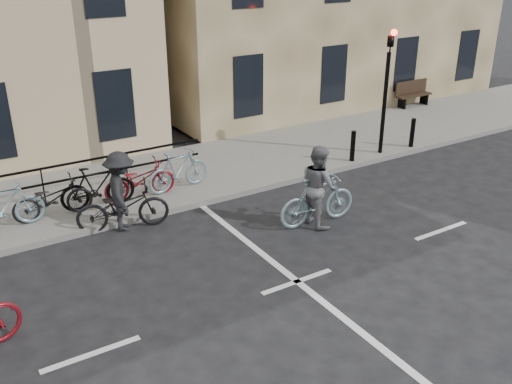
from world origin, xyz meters
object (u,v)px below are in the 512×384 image
cyclist_grey (318,193)px  traffic_light (387,77)px  cyclist_dark (122,200)px  bench (412,92)px

cyclist_grey → traffic_light: bearing=-55.0°
cyclist_grey → cyclist_dark: (-3.88, 2.10, -0.04)m
traffic_light → cyclist_dark: traffic_light is taller
traffic_light → cyclist_dark: bearing=-176.9°
bench → cyclist_dark: bearing=-163.6°
cyclist_dark → cyclist_grey: bearing=-104.2°
cyclist_dark → traffic_light: bearing=-72.7°
bench → cyclist_grey: (-9.16, -5.94, 0.09)m
traffic_light → cyclist_grey: traffic_light is taller
traffic_light → bench: (4.80, 3.39, -1.78)m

